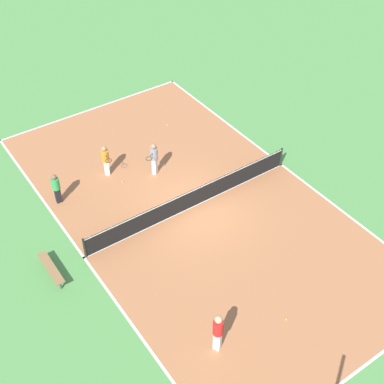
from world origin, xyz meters
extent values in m
plane|color=#518E47|center=(0.00, 0.00, 0.00)|extent=(80.00, 80.00, 0.00)
cube|color=#AD6B42|center=(0.00, 0.00, 0.01)|extent=(10.82, 19.81, 0.02)
cube|color=white|center=(-5.36, 0.00, 0.02)|extent=(0.10, 19.81, 0.00)
cube|color=white|center=(5.36, 0.00, 0.02)|extent=(0.10, 19.81, 0.00)
cube|color=white|center=(0.00, -9.85, 0.02)|extent=(10.82, 0.10, 0.00)
cube|color=white|center=(0.00, 9.85, 0.02)|extent=(10.82, 0.10, 0.00)
cube|color=white|center=(0.00, 0.00, 0.02)|extent=(10.82, 0.10, 0.00)
cylinder|color=black|center=(-5.26, 0.00, 0.54)|extent=(0.10, 0.10, 1.03)
cylinder|color=black|center=(5.26, 0.00, 0.54)|extent=(0.10, 0.10, 1.03)
cube|color=black|center=(0.00, 0.00, 0.51)|extent=(10.52, 0.03, 0.98)
cube|color=white|center=(0.00, 0.00, 0.97)|extent=(10.52, 0.04, 0.06)
cube|color=olive|center=(6.78, 0.11, 0.43)|extent=(0.36, 1.93, 0.04)
cylinder|color=#4C4C51|center=(6.78, -0.71, 0.21)|extent=(0.08, 0.08, 0.41)
cylinder|color=#4C4C51|center=(6.78, 0.92, 0.21)|extent=(0.08, 0.08, 0.41)
cube|color=black|center=(4.78, -3.71, 0.42)|extent=(0.26, 0.21, 0.79)
cylinder|color=green|center=(4.78, -3.71, 1.08)|extent=(0.38, 0.38, 0.55)
sphere|color=brown|center=(4.78, -3.71, 1.48)|extent=(0.24, 0.24, 0.24)
cube|color=white|center=(3.40, 6.45, 0.48)|extent=(0.30, 0.32, 0.91)
cylinder|color=red|center=(3.40, 6.45, 1.25)|extent=(0.49, 0.49, 0.63)
sphere|color=tan|center=(3.40, 6.45, 1.70)|extent=(0.27, 0.27, 0.27)
cube|color=white|center=(0.12, -2.98, 0.46)|extent=(0.32, 0.31, 0.87)
cylinder|color=gray|center=(0.12, -2.98, 1.19)|extent=(0.50, 0.50, 0.61)
sphere|color=#A87A56|center=(0.12, -2.98, 1.63)|extent=(0.26, 0.26, 0.26)
cylinder|color=#262626|center=(0.37, -2.79, 1.35)|extent=(0.24, 0.19, 0.03)
torus|color=black|center=(0.60, -2.62, 1.35)|extent=(0.43, 0.43, 0.02)
cube|color=white|center=(2.05, -4.21, 0.44)|extent=(0.24, 0.29, 0.83)
cylinder|color=orange|center=(2.05, -4.21, 1.14)|extent=(0.42, 0.42, 0.58)
sphere|color=#A87A56|center=(2.05, -4.21, 1.56)|extent=(0.25, 0.25, 0.25)
cylinder|color=#262626|center=(2.11, -3.90, 1.29)|extent=(0.08, 0.28, 0.03)
torus|color=black|center=(2.16, -3.62, 1.29)|extent=(0.36, 0.36, 0.02)
sphere|color=#CCE033|center=(-2.56, -6.05, 0.06)|extent=(0.07, 0.07, 0.07)
sphere|color=#CCE033|center=(1.74, -3.28, 0.06)|extent=(0.07, 0.07, 0.07)
sphere|color=#CCE033|center=(0.61, 6.96, 0.06)|extent=(0.07, 0.07, 0.07)
camera|label=1|loc=(10.01, 14.47, 16.44)|focal=50.00mm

